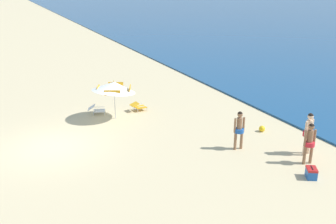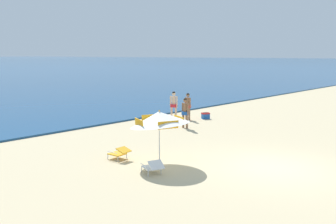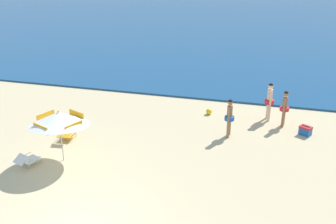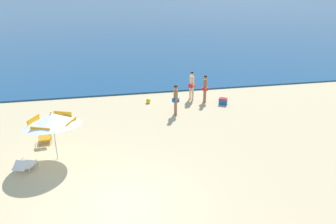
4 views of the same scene
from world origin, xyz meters
name	(u,v)px [view 1 (image 1 of 4)]	position (x,y,z in m)	size (l,w,h in m)	color
ground_plane	(54,147)	(0.00, 0.00, 0.00)	(800.00, 800.00, 0.00)	#CCB78C
beach_umbrella_striped_main	(114,87)	(-2.46, 3.52, 1.75)	(2.72, 2.76, 2.15)	silver
lounge_chair_under_umbrella	(138,106)	(-3.15, 5.06, 0.28)	(0.64, 0.92, 0.50)	gold
lounge_chair_beside_umbrella	(97,109)	(-3.54, 2.78, 0.27)	(0.80, 1.02, 0.52)	white
person_standing_near_shore	(309,131)	(5.01, 9.57, 1.05)	(0.44, 0.53, 1.81)	beige
person_standing_beside	(239,128)	(3.42, 7.26, 0.99)	(0.42, 0.51, 1.71)	#8C6042
person_wading_in	(310,141)	(5.70, 8.98, 0.98)	(0.42, 0.50, 1.70)	#8C6042
cooler_box	(311,173)	(6.65, 8.27, 0.20)	(0.60, 0.56, 0.43)	#1E56A8
beach_ball	(262,129)	(2.20, 9.45, 0.15)	(0.29, 0.29, 0.29)	yellow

